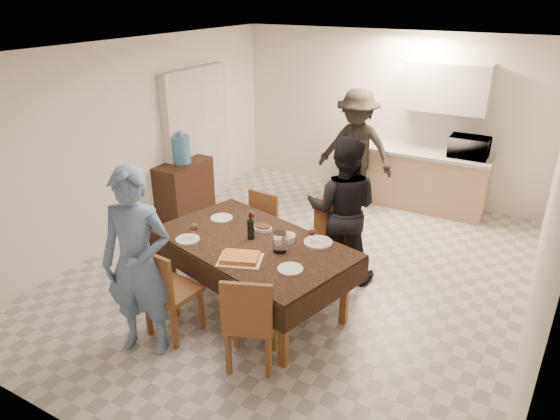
{
  "coord_description": "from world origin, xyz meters",
  "views": [
    {
      "loc": [
        2.37,
        -4.72,
        3.18
      ],
      "look_at": [
        -0.11,
        -0.3,
        0.91
      ],
      "focal_mm": 32.0,
      "sensor_mm": 36.0,
      "label": 1
    }
  ],
  "objects": [
    {
      "name": "floor",
      "position": [
        0.0,
        0.0,
        0.0
      ],
      "size": [
        5.0,
        6.0,
        0.02
      ],
      "primitive_type": "cube",
      "color": "beige",
      "rests_on": "ground"
    },
    {
      "name": "ceiling",
      "position": [
        0.0,
        0.0,
        2.6
      ],
      "size": [
        5.0,
        6.0,
        0.02
      ],
      "primitive_type": "cube",
      "color": "white",
      "rests_on": "wall_back"
    },
    {
      "name": "wall_back",
      "position": [
        0.0,
        3.0,
        1.3
      ],
      "size": [
        5.0,
        0.02,
        2.6
      ],
      "primitive_type": "cube",
      "color": "silver",
      "rests_on": "floor"
    },
    {
      "name": "wall_front",
      "position": [
        0.0,
        -3.0,
        1.3
      ],
      "size": [
        5.0,
        0.02,
        2.6
      ],
      "primitive_type": "cube",
      "color": "silver",
      "rests_on": "floor"
    },
    {
      "name": "wall_left",
      "position": [
        -2.5,
        0.0,
        1.3
      ],
      "size": [
        0.02,
        6.0,
        2.6
      ],
      "primitive_type": "cube",
      "color": "silver",
      "rests_on": "floor"
    },
    {
      "name": "wall_right",
      "position": [
        2.5,
        0.0,
        1.3
      ],
      "size": [
        0.02,
        6.0,
        2.6
      ],
      "primitive_type": "cube",
      "color": "silver",
      "rests_on": "floor"
    },
    {
      "name": "stub_partition",
      "position": [
        -2.42,
        1.2,
        1.05
      ],
      "size": [
        0.15,
        1.4,
        2.1
      ],
      "primitive_type": "cube",
      "color": "silver",
      "rests_on": "floor"
    },
    {
      "name": "kitchen_base_cabinet",
      "position": [
        0.6,
        2.68,
        0.43
      ],
      "size": [
        2.2,
        0.6,
        0.86
      ],
      "primitive_type": "cube",
      "color": "#A18360",
      "rests_on": "floor"
    },
    {
      "name": "kitchen_worktop",
      "position": [
        0.6,
        2.68,
        0.89
      ],
      "size": [
        2.24,
        0.64,
        0.05
      ],
      "primitive_type": "cube",
      "color": "#A3A39F",
      "rests_on": "kitchen_base_cabinet"
    },
    {
      "name": "upper_cabinet",
      "position": [
        0.9,
        2.82,
        1.85
      ],
      "size": [
        1.2,
        0.34,
        0.7
      ],
      "primitive_type": "cube",
      "color": "silver",
      "rests_on": "wall_back"
    },
    {
      "name": "dining_table",
      "position": [
        -0.09,
        -0.91,
        0.76
      ],
      "size": [
        2.27,
        1.67,
        0.8
      ],
      "rotation": [
        0.0,
        0.0,
        -0.26
      ],
      "color": "black",
      "rests_on": "floor"
    },
    {
      "name": "chair_near_left",
      "position": [
        -0.54,
        -1.75,
        0.6
      ],
      "size": [
        0.49,
        0.49,
        0.53
      ],
      "rotation": [
        0.0,
        0.0,
        -0.1
      ],
      "color": "brown",
      "rests_on": "floor"
    },
    {
      "name": "chair_near_right",
      "position": [
        0.36,
        -1.75,
        0.6
      ],
      "size": [
        0.58,
        0.59,
        0.53
      ],
      "rotation": [
        0.0,
        0.0,
        0.39
      ],
      "color": "brown",
      "rests_on": "floor"
    },
    {
      "name": "chair_far_left",
      "position": [
        -0.54,
        -0.25,
        0.56
      ],
      "size": [
        0.44,
        0.44,
        0.5
      ],
      "rotation": [
        0.0,
        0.0,
        3.07
      ],
      "color": "brown",
      "rests_on": "floor"
    },
    {
      "name": "chair_far_right",
      "position": [
        0.36,
        -0.25,
        0.6
      ],
      "size": [
        0.48,
        0.48,
        0.53
      ],
      "rotation": [
        0.0,
        0.0,
        3.06
      ],
      "color": "brown",
      "rests_on": "floor"
    },
    {
      "name": "console",
      "position": [
        -2.28,
        0.64,
        0.41
      ],
      "size": [
        0.45,
        0.89,
        0.83
      ],
      "primitive_type": "cube",
      "color": "black",
      "rests_on": "floor"
    },
    {
      "name": "water_jug",
      "position": [
        -2.28,
        0.64,
        1.03
      ],
      "size": [
        0.27,
        0.27,
        0.4
      ],
      "primitive_type": "cylinder",
      "color": "#5094D3",
      "rests_on": "console"
    },
    {
      "name": "wine_bottle",
      "position": [
        -0.14,
        -0.86,
        0.94
      ],
      "size": [
        0.07,
        0.07,
        0.29
      ],
      "primitive_type": null,
      "color": "black",
      "rests_on": "dining_table"
    },
    {
      "name": "water_pitcher",
      "position": [
        0.26,
        -0.96,
        0.9
      ],
      "size": [
        0.13,
        0.13,
        0.2
      ],
      "primitive_type": "cylinder",
      "color": "white",
      "rests_on": "dining_table"
    },
    {
      "name": "savoury_tart",
      "position": [
        0.01,
        -1.29,
        0.82
      ],
      "size": [
        0.49,
        0.43,
        0.05
      ],
      "primitive_type": "cube",
      "rotation": [
        0.0,
        0.0,
        0.36
      ],
      "color": "gold",
      "rests_on": "dining_table"
    },
    {
      "name": "salad_bowl",
      "position": [
        0.21,
        -0.73,
        0.83
      ],
      "size": [
        0.18,
        0.18,
        0.07
      ],
      "primitive_type": "cylinder",
      "color": "silver",
      "rests_on": "dining_table"
    },
    {
      "name": "mushroom_dish",
      "position": [
        -0.14,
        -0.63,
        0.81
      ],
      "size": [
        0.2,
        0.2,
        0.03
      ],
      "primitive_type": "cylinder",
      "color": "silver",
      "rests_on": "dining_table"
    },
    {
      "name": "wine_glass_a",
      "position": [
        -0.64,
        -1.16,
        0.89
      ],
      "size": [
        0.08,
        0.08,
        0.19
      ],
      "primitive_type": null,
      "color": "white",
      "rests_on": "dining_table"
    },
    {
      "name": "wine_glass_b",
      "position": [
        0.46,
        -0.66,
        0.89
      ],
      "size": [
        0.08,
        0.08,
        0.19
      ],
      "primitive_type": null,
      "color": "white",
      "rests_on": "dining_table"
    },
    {
      "name": "wine_glass_c",
      "position": [
        -0.29,
        -0.61,
        0.89
      ],
      "size": [
        0.09,
        0.09,
        0.19
      ],
      "primitive_type": null,
      "color": "white",
      "rests_on": "dining_table"
    },
    {
      "name": "plate_near_left",
      "position": [
        -0.69,
        -1.21,
        0.8
      ],
      "size": [
        0.25,
        0.25,
        0.01
      ],
      "primitive_type": "cylinder",
      "color": "silver",
      "rests_on": "dining_table"
    },
    {
      "name": "plate_near_right",
      "position": [
        0.51,
        -1.21,
        0.8
      ],
      "size": [
        0.24,
        0.24,
        0.01
      ],
      "primitive_type": "cylinder",
      "color": "silver",
      "rests_on": "dining_table"
    },
    {
      "name": "plate_far_left",
      "position": [
        -0.69,
        -0.61,
        0.8
      ],
      "size": [
        0.25,
        0.25,
        0.01
      ],
      "primitive_type": "cylinder",
      "color": "silver",
      "rests_on": "dining_table"
    },
    {
      "name": "plate_far_right",
      "position": [
        0.51,
        -0.61,
        0.8
      ],
      "size": [
        0.29,
        0.29,
        0.02
      ],
      "primitive_type": "cylinder",
      "color": "silver",
      "rests_on": "dining_table"
    },
    {
      "name": "microwave",
      "position": [
        1.36,
        2.68,
        1.06
      ],
      "size": [
        0.55,
        0.37,
        0.3
      ],
      "primitive_type": "imported",
      "rotation": [
        0.0,
        0.0,
        3.14
      ],
      "color": "silver",
      "rests_on": "kitchen_worktop"
    },
    {
      "name": "person_near",
      "position": [
        -0.64,
        -1.96,
        0.91
      ],
      "size": [
        0.77,
        0.63,
        1.82
      ],
      "primitive_type": "imported",
      "rotation": [
        0.0,
        0.0,
        0.34
      ],
      "color": "slate",
      "rests_on": "floor"
    },
    {
      "name": "person_far",
      "position": [
        0.46,
        0.14,
        0.86
      ],
      "size": [
        0.98,
        0.85,
        1.72
      ],
      "primitive_type": "imported",
      "rotation": [
        0.0,
        0.0,
        3.41
      ],
      "color": "black",
      "rests_on": "floor"
    },
    {
      "name": "person_kitchen",
      "position": [
        -0.2,
        2.23,
        0.91
      ],
      "size": [
        1.18,
        0.68,
        1.82
      ],
      "primitive_type": "imported",
      "color": "black",
      "rests_on": "floor"
    }
  ]
}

